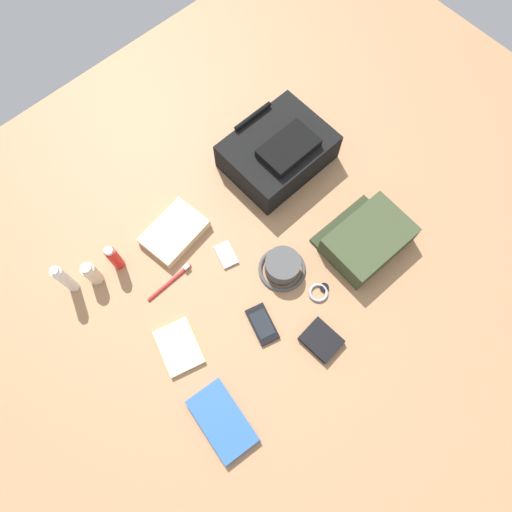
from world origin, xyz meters
TOP-DOWN VIEW (x-y plane):
  - ground_plane at (0.00, 0.00)m, footprint 2.64×2.02m
  - backpack at (0.30, 0.22)m, footprint 0.34×0.27m
  - toiletry_pouch at (0.30, -0.20)m, footprint 0.27×0.23m
  - bucket_hat at (0.04, -0.08)m, footprint 0.15×0.15m
  - toothpaste_tube at (-0.48, 0.32)m, footprint 0.03×0.03m
  - lotion_bottle at (-0.42, 0.29)m, footprint 0.04×0.04m
  - sunscreen_spray at (-0.33, 0.29)m, footprint 0.04×0.04m
  - paperback_novel at (-0.40, -0.30)m, footprint 0.14×0.22m
  - cell_phone at (-0.13, -0.17)m, footprint 0.09×0.13m
  - media_player at (-0.06, 0.08)m, footprint 0.07×0.10m
  - wristwatch at (0.07, -0.21)m, footprint 0.07×0.06m
  - toothbrush at (-0.24, 0.13)m, footprint 0.17×0.01m
  - wallet at (-0.03, -0.32)m, footprint 0.10×0.12m
  - notepad at (-0.36, -0.05)m, footprint 0.15×0.18m
  - folded_towel at (-0.14, 0.25)m, footprint 0.22×0.17m

SIDE VIEW (x-z plane):
  - ground_plane at x=0.00m, z-range -0.02..0.00m
  - media_player at x=-0.06m, z-range 0.00..0.01m
  - wristwatch at x=0.07m, z-range 0.00..0.01m
  - cell_phone at x=-0.13m, z-range 0.00..0.01m
  - toothbrush at x=-0.24m, z-range 0.00..0.02m
  - notepad at x=-0.36m, z-range 0.00..0.02m
  - paperback_novel at x=-0.40m, z-range 0.00..0.02m
  - wallet at x=-0.03m, z-range 0.00..0.02m
  - folded_towel at x=-0.14m, z-range 0.00..0.04m
  - bucket_hat at x=0.04m, z-range 0.00..0.06m
  - toiletry_pouch at x=0.30m, z-range 0.00..0.08m
  - lotion_bottle at x=-0.42m, z-range 0.00..0.11m
  - sunscreen_spray at x=-0.33m, z-range 0.00..0.12m
  - backpack at x=0.30m, z-range -0.01..0.14m
  - toothpaste_tube at x=-0.48m, z-range 0.00..0.16m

